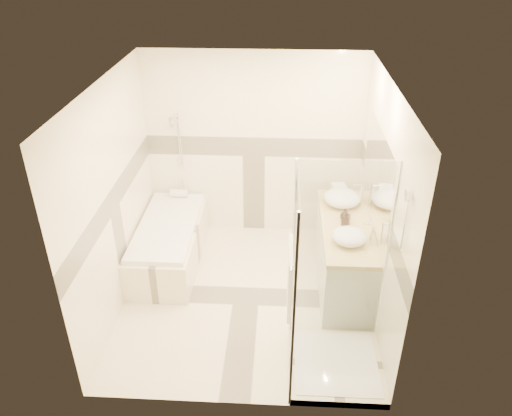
# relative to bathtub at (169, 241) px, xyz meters

# --- Properties ---
(room) EXTENTS (2.82, 3.02, 2.52)m
(room) POSITION_rel_bathtub_xyz_m (1.08, -0.64, 0.95)
(room) COLOR beige
(room) RESTS_ON ground
(bathtub) EXTENTS (0.75, 1.70, 0.56)m
(bathtub) POSITION_rel_bathtub_xyz_m (0.00, 0.00, 0.00)
(bathtub) COLOR #F4E6C3
(bathtub) RESTS_ON ground
(vanity) EXTENTS (0.58, 1.62, 0.85)m
(vanity) POSITION_rel_bathtub_xyz_m (2.15, -0.35, 0.12)
(vanity) COLOR white
(vanity) RESTS_ON ground
(shower_enclosure) EXTENTS (0.96, 0.93, 2.04)m
(shower_enclosure) POSITION_rel_bathtub_xyz_m (1.86, -1.62, 0.20)
(shower_enclosure) COLOR #F4E6C3
(shower_enclosure) RESTS_ON ground
(vessel_sink_near) EXTENTS (0.44, 0.44, 0.18)m
(vessel_sink_near) POSITION_rel_bathtub_xyz_m (2.13, 0.09, 0.63)
(vessel_sink_near) COLOR white
(vessel_sink_near) RESTS_ON vanity
(vessel_sink_far) EXTENTS (0.37, 0.37, 0.15)m
(vessel_sink_far) POSITION_rel_bathtub_xyz_m (2.13, -0.73, 0.62)
(vessel_sink_far) COLOR white
(vessel_sink_far) RESTS_ON vanity
(faucet_near) EXTENTS (0.12, 0.03, 0.29)m
(faucet_near) POSITION_rel_bathtub_xyz_m (2.35, 0.09, 0.71)
(faucet_near) COLOR silver
(faucet_near) RESTS_ON vanity
(faucet_far) EXTENTS (0.10, 0.03, 0.25)m
(faucet_far) POSITION_rel_bathtub_xyz_m (2.35, -0.73, 0.69)
(faucet_far) COLOR silver
(faucet_far) RESTS_ON vanity
(amenity_bottle_a) EXTENTS (0.11, 0.11, 0.19)m
(amenity_bottle_a) POSITION_rel_bathtub_xyz_m (2.13, -0.38, 0.64)
(amenity_bottle_a) COLOR black
(amenity_bottle_a) RESTS_ON vanity
(amenity_bottle_b) EXTENTS (0.12, 0.12, 0.14)m
(amenity_bottle_b) POSITION_rel_bathtub_xyz_m (2.13, -0.26, 0.61)
(amenity_bottle_b) COLOR black
(amenity_bottle_b) RESTS_ON vanity
(folded_towels) EXTENTS (0.21, 0.31, 0.09)m
(folded_towels) POSITION_rel_bathtub_xyz_m (2.13, 0.36, 0.59)
(folded_towels) COLOR white
(folded_towels) RESTS_ON vanity
(rolled_towel) EXTENTS (0.23, 0.10, 0.10)m
(rolled_towel) POSITION_rel_bathtub_xyz_m (0.02, 0.70, 0.30)
(rolled_towel) COLOR white
(rolled_towel) RESTS_ON bathtub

